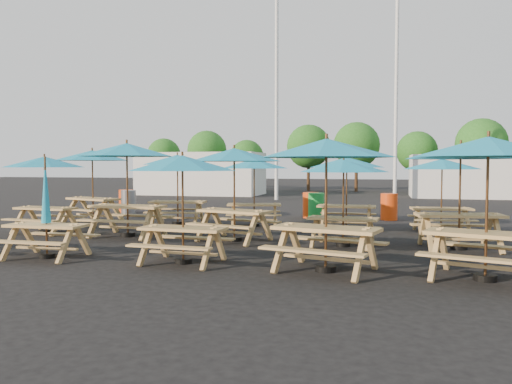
% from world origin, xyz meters
% --- Properties ---
extents(ground, '(120.00, 120.00, 0.00)m').
position_xyz_m(ground, '(0.00, 0.00, 0.00)').
color(ground, black).
rests_on(ground, ground).
extents(picnic_unit_1, '(2.36, 2.36, 2.20)m').
position_xyz_m(picnic_unit_1, '(-5.48, -1.32, 1.93)').
color(picnic_unit_1, tan).
rests_on(picnic_unit_1, ground).
extents(picnic_unit_2, '(3.14, 3.14, 2.46)m').
position_xyz_m(picnic_unit_2, '(-5.73, 1.48, 2.16)').
color(picnic_unit_2, tan).
rests_on(picnic_unit_2, ground).
extents(picnic_unit_3, '(1.68, 1.47, 2.11)m').
position_xyz_m(picnic_unit_3, '(-2.92, -4.66, 0.87)').
color(picnic_unit_3, tan).
rests_on(picnic_unit_3, ground).
extents(picnic_unit_4, '(2.67, 2.67, 2.55)m').
position_xyz_m(picnic_unit_4, '(-2.85, -1.40, 2.23)').
color(picnic_unit_4, tan).
rests_on(picnic_unit_4, ground).
extents(picnic_unit_5, '(2.62, 2.62, 2.30)m').
position_xyz_m(picnic_unit_5, '(-2.65, 1.53, 2.01)').
color(picnic_unit_5, tan).
rests_on(picnic_unit_5, ground).
extents(picnic_unit_6, '(2.27, 2.27, 2.14)m').
position_xyz_m(picnic_unit_6, '(0.05, -4.50, 1.87)').
color(picnic_unit_6, tan).
rests_on(picnic_unit_6, ground).
extents(picnic_unit_7, '(2.99, 2.99, 2.38)m').
position_xyz_m(picnic_unit_7, '(0.19, -1.47, 2.09)').
color(picnic_unit_7, tan).
rests_on(picnic_unit_7, ground).
extents(picnic_unit_8, '(2.62, 2.62, 2.16)m').
position_xyz_m(picnic_unit_8, '(-0.10, 1.64, 1.89)').
color(picnic_unit_8, tan).
rests_on(picnic_unit_8, ground).
extents(picnic_unit_9, '(2.98, 2.98, 2.43)m').
position_xyz_m(picnic_unit_9, '(2.85, -4.56, 2.13)').
color(picnic_unit_9, tan).
rests_on(picnic_unit_9, ground).
extents(picnic_unit_10, '(2.30, 2.30, 2.08)m').
position_xyz_m(picnic_unit_10, '(2.94, -1.65, 1.82)').
color(picnic_unit_10, tan).
rests_on(picnic_unit_10, ground).
extents(picnic_unit_11, '(2.24, 2.24, 2.19)m').
position_xyz_m(picnic_unit_11, '(2.79, 1.54, 1.92)').
color(picnic_unit_11, tan).
rests_on(picnic_unit_11, ground).
extents(picnic_unit_12, '(3.08, 3.08, 2.42)m').
position_xyz_m(picnic_unit_12, '(5.52, -4.64, 2.12)').
color(picnic_unit_12, tan).
rests_on(picnic_unit_12, ground).
extents(picnic_unit_13, '(2.76, 2.76, 2.44)m').
position_xyz_m(picnic_unit_13, '(5.55, -1.38, 2.13)').
color(picnic_unit_13, tan).
rests_on(picnic_unit_13, ground).
extents(picnic_unit_14, '(2.37, 2.37, 2.14)m').
position_xyz_m(picnic_unit_14, '(5.48, 1.57, 1.87)').
color(picnic_unit_14, tan).
rests_on(picnic_unit_14, ground).
extents(waste_bin_0, '(0.58, 0.58, 0.94)m').
position_xyz_m(waste_bin_0, '(-6.05, 4.50, 0.47)').
color(waste_bin_0, gray).
rests_on(waste_bin_0, ground).
extents(waste_bin_1, '(0.58, 0.58, 0.94)m').
position_xyz_m(waste_bin_1, '(-6.35, 4.86, 0.47)').
color(waste_bin_1, '#E5400D').
rests_on(waste_bin_1, ground).
extents(waste_bin_2, '(0.58, 0.58, 0.94)m').
position_xyz_m(waste_bin_2, '(1.27, 4.71, 0.47)').
color(waste_bin_2, '#E5400D').
rests_on(waste_bin_2, ground).
extents(waste_bin_3, '(0.58, 0.58, 0.94)m').
position_xyz_m(waste_bin_3, '(1.52, 4.35, 0.47)').
color(waste_bin_3, green).
rests_on(waste_bin_3, ground).
extents(waste_bin_4, '(0.58, 0.58, 0.94)m').
position_xyz_m(waste_bin_4, '(4.06, 4.64, 0.47)').
color(waste_bin_4, '#E5400D').
rests_on(waste_bin_4, ground).
extents(mast_0, '(0.20, 0.20, 12.00)m').
position_xyz_m(mast_0, '(-2.00, 14.00, 6.00)').
color(mast_0, silver).
rests_on(mast_0, ground).
extents(mast_1, '(0.20, 0.20, 12.00)m').
position_xyz_m(mast_1, '(4.50, 16.00, 6.00)').
color(mast_1, silver).
rests_on(mast_1, ground).
extents(event_tent_0, '(8.00, 4.00, 2.80)m').
position_xyz_m(event_tent_0, '(-8.00, 18.00, 1.40)').
color(event_tent_0, silver).
rests_on(event_tent_0, ground).
extents(event_tent_1, '(7.00, 4.00, 2.60)m').
position_xyz_m(event_tent_1, '(9.00, 19.00, 1.30)').
color(event_tent_1, silver).
rests_on(event_tent_1, ground).
extents(tree_0, '(2.80, 2.80, 4.24)m').
position_xyz_m(tree_0, '(-14.07, 25.25, 2.83)').
color(tree_0, '#382314').
rests_on(tree_0, ground).
extents(tree_1, '(3.11, 3.11, 4.72)m').
position_xyz_m(tree_1, '(-9.74, 23.90, 3.15)').
color(tree_1, '#382314').
rests_on(tree_1, ground).
extents(tree_2, '(2.59, 2.59, 3.93)m').
position_xyz_m(tree_2, '(-6.39, 23.65, 2.62)').
color(tree_2, '#382314').
rests_on(tree_2, ground).
extents(tree_3, '(3.36, 3.36, 5.09)m').
position_xyz_m(tree_3, '(-1.75, 24.72, 3.41)').
color(tree_3, '#382314').
rests_on(tree_3, ground).
extents(tree_4, '(3.41, 3.41, 5.17)m').
position_xyz_m(tree_4, '(1.90, 24.26, 3.46)').
color(tree_4, '#382314').
rests_on(tree_4, ground).
extents(tree_5, '(2.94, 2.94, 4.45)m').
position_xyz_m(tree_5, '(6.22, 24.67, 2.97)').
color(tree_5, '#382314').
rests_on(tree_5, ground).
extents(tree_6, '(3.38, 3.38, 5.13)m').
position_xyz_m(tree_6, '(10.23, 22.90, 3.43)').
color(tree_6, '#382314').
rests_on(tree_6, ground).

